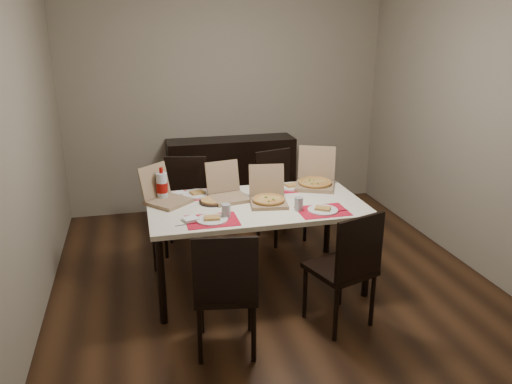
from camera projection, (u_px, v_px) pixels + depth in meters
ground at (270, 279)px, 4.52m from camera, size 3.80×4.00×0.02m
room_walls at (259, 78)px, 4.35m from camera, size 3.84×4.02×2.62m
sideboard at (231, 176)px, 6.00m from camera, size 1.50×0.40×0.90m
dining_table at (256, 211)px, 4.23m from camera, size 1.80×1.00×0.75m
chair_near_left at (226, 288)px, 3.34m from camera, size 0.48×0.48×0.93m
chair_near_right at (347, 265)px, 3.65m from camera, size 0.53×0.53×0.93m
chair_far_left at (186, 200)px, 4.99m from camera, size 0.50×0.50×0.93m
chair_far_right at (278, 191)px, 5.26m from camera, size 0.52×0.52×0.93m
setting_near_left at (213, 217)px, 3.84m from camera, size 0.49×0.30×0.11m
setting_near_right at (316, 208)px, 4.03m from camera, size 0.43×0.30×0.11m
setting_far_left at (199, 193)px, 4.41m from camera, size 0.49×0.30×0.11m
setting_far_right at (288, 186)px, 4.58m from camera, size 0.50×0.30×0.11m
napkin_loose at (270, 201)px, 4.24m from camera, size 0.14×0.14×0.02m
pizza_box_center at (268, 197)px, 4.19m from camera, size 0.35×0.37×0.30m
pizza_box_right at (315, 181)px, 4.63m from camera, size 0.47×0.49×0.35m
pizza_box_left at (165, 196)px, 4.21m from camera, size 0.46×0.46×0.31m
pizza_box_extra at (227, 192)px, 4.31m from camera, size 0.36×0.38×0.30m
faina_plate at (213, 201)px, 4.22m from camera, size 0.24×0.24×0.03m
dip_bowl at (271, 194)px, 4.39m from camera, size 0.15×0.15×0.03m
soda_bottle at (162, 187)px, 4.24m from camera, size 0.10×0.10×0.29m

